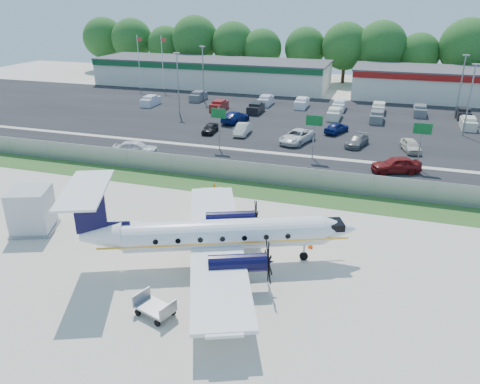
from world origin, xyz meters
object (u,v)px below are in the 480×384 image
(baggage_cart_near, at_px, (155,307))
(baggage_cart_far, at_px, (123,231))
(service_container, at_px, (32,212))
(aircraft, at_px, (218,234))
(pushback_tug, at_px, (130,231))

(baggage_cart_near, relative_size, baggage_cart_far, 1.28)
(baggage_cart_near, bearing_deg, service_container, 154.38)
(aircraft, height_order, service_container, aircraft)
(baggage_cart_far, bearing_deg, pushback_tug, -8.28)
(pushback_tug, bearing_deg, aircraft, -11.03)
(aircraft, distance_m, baggage_cart_far, 8.53)
(baggage_cart_near, xyz_separation_m, service_container, (-13.67, 6.55, 1.02))
(service_container, bearing_deg, aircraft, -1.16)
(baggage_cart_near, bearing_deg, baggage_cart_far, 130.66)
(aircraft, distance_m, baggage_cart_near, 6.64)
(baggage_cart_near, relative_size, service_container, 0.64)
(service_container, bearing_deg, baggage_cart_near, -25.62)
(aircraft, height_order, baggage_cart_far, aircraft)
(pushback_tug, distance_m, baggage_cart_far, 0.68)
(service_container, bearing_deg, baggage_cart_far, 10.25)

